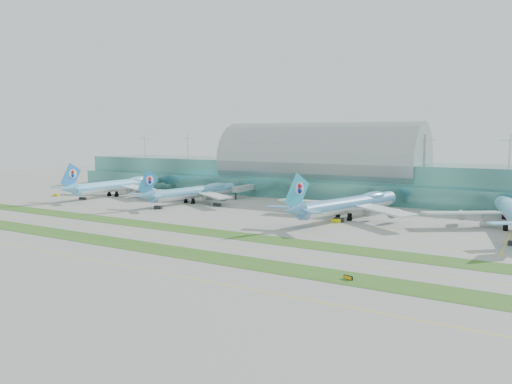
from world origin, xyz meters
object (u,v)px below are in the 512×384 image
Objects in this scene: airliner_a at (118,185)px; airliner_b at (195,191)px; airliner_c at (350,203)px; terminal at (320,171)px; taxiway_sign_east at (348,278)px.

airliner_b is (57.64, -1.07, -0.50)m from airliner_a.
airliner_c is at bearing 4.38° from airliner_b.
terminal is 78.20m from airliner_b.
airliner_a is 146.12m from airliner_c.
airliner_a is (-100.59, -63.74, -7.81)m from terminal.
terminal is at bearing 131.94° from taxiway_sign_east.
airliner_b is 0.91× the size of airliner_c.
airliner_b is at bearing -123.53° from terminal.
airliner_c is (88.28, -6.57, 0.65)m from airliner_b.
taxiway_sign_east is at bearing -28.32° from airliner_a.
taxiway_sign_east is at bearing -29.24° from airliner_b.
airliner_a is at bearing -167.61° from airliner_c.
terminal reaches higher than airliner_a.
terminal is 130.21× the size of taxiway_sign_east.
airliner_b is 26.64× the size of taxiway_sign_east.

